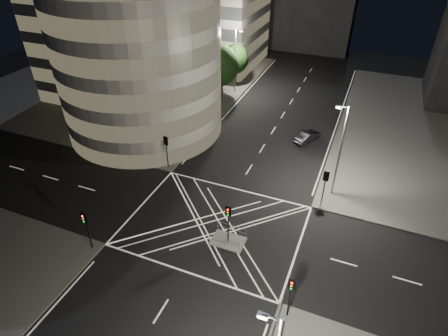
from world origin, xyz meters
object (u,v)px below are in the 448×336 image
at_px(central_island, 228,241).
at_px(traffic_signal_nl, 86,224).
at_px(traffic_signal_nr, 291,291).
at_px(street_lamp_left_far, 235,59).
at_px(traffic_signal_fr, 325,182).
at_px(traffic_signal_fl, 166,146).
at_px(street_lamp_left_near, 181,105).
at_px(sedan, 307,136).
at_px(traffic_signal_island, 228,218).
at_px(street_lamp_right_far, 340,149).

xyz_separation_m(central_island, traffic_signal_nl, (-10.80, -5.30, 2.84)).
height_order(traffic_signal_nr, street_lamp_left_far, street_lamp_left_far).
bearing_deg(traffic_signal_nl, traffic_signal_fr, 37.69).
bearing_deg(traffic_signal_fl, traffic_signal_fr, 0.00).
bearing_deg(street_lamp_left_near, traffic_signal_fl, -83.03).
relative_size(central_island, street_lamp_left_far, 0.30).
height_order(traffic_signal_nl, sedan, traffic_signal_nl).
bearing_deg(traffic_signal_fl, traffic_signal_island, -37.54).
bearing_deg(central_island, street_lamp_left_far, 109.95).
height_order(traffic_signal_nl, street_lamp_left_far, street_lamp_left_far).
relative_size(traffic_signal_island, sedan, 0.97).
bearing_deg(sedan, traffic_signal_fr, 132.36).
distance_m(central_island, sedan, 20.61).
relative_size(central_island, traffic_signal_island, 0.75).
relative_size(traffic_signal_nl, street_lamp_right_far, 0.40).
bearing_deg(traffic_signal_island, street_lamp_left_far, 109.95).
relative_size(traffic_signal_island, street_lamp_right_far, 0.40).
bearing_deg(traffic_signal_island, traffic_signal_fr, 50.67).
height_order(traffic_signal_fl, street_lamp_left_far, street_lamp_left_far).
xyz_separation_m(traffic_signal_nl, traffic_signal_nr, (17.60, 0.00, 0.00)).
bearing_deg(traffic_signal_fr, traffic_signal_island, -129.33).
bearing_deg(street_lamp_left_near, traffic_signal_fr, -15.92).
relative_size(traffic_signal_fl, street_lamp_left_near, 0.40).
xyz_separation_m(traffic_signal_island, street_lamp_right_far, (7.44, 10.50, 2.63)).
relative_size(traffic_signal_fr, sedan, 0.97).
bearing_deg(traffic_signal_island, sedan, 82.25).
height_order(traffic_signal_fr, street_lamp_left_far, street_lamp_left_far).
bearing_deg(central_island, street_lamp_right_far, 54.70).
bearing_deg(traffic_signal_nl, central_island, 26.14).
height_order(traffic_signal_nl, traffic_signal_nr, same).
height_order(central_island, traffic_signal_nr, traffic_signal_nr).
distance_m(traffic_signal_nr, sedan, 26.12).
height_order(traffic_signal_fl, traffic_signal_island, same).
bearing_deg(street_lamp_left_near, street_lamp_right_far, -9.03).
distance_m(central_island, street_lamp_left_near, 18.52).
bearing_deg(traffic_signal_nr, traffic_signal_fl, 142.31).
bearing_deg(traffic_signal_fr, central_island, -129.33).
bearing_deg(traffic_signal_fr, traffic_signal_nr, -90.00).
distance_m(traffic_signal_nl, street_lamp_left_near, 18.99).
relative_size(traffic_signal_fl, traffic_signal_fr, 1.00).
xyz_separation_m(street_lamp_left_near, sedan, (14.21, 6.91, -4.86)).
relative_size(traffic_signal_nl, street_lamp_left_near, 0.40).
bearing_deg(traffic_signal_nl, street_lamp_left_far, 90.99).
xyz_separation_m(traffic_signal_fr, street_lamp_left_far, (-18.24, 23.20, 2.63)).
relative_size(traffic_signal_nl, street_lamp_left_far, 0.40).
bearing_deg(central_island, street_lamp_left_near, 130.27).
relative_size(traffic_signal_nl, sedan, 0.97).
xyz_separation_m(traffic_signal_fr, traffic_signal_island, (-6.80, -8.30, 0.00)).
xyz_separation_m(traffic_signal_nl, street_lamp_left_near, (-0.64, 18.80, 2.63)).
bearing_deg(sedan, central_island, 106.25).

